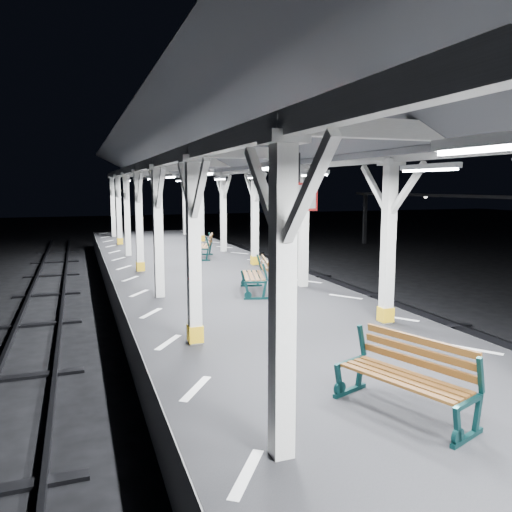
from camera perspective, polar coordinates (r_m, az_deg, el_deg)
ground at (r=8.48m, az=10.53°, el=-18.74°), size 120.00×120.00×0.00m
platform at (r=8.27m, az=10.62°, el=-15.64°), size 6.00×50.00×1.00m
hazard_stripes_left at (r=7.23m, az=-6.88°, el=-14.81°), size 1.00×48.00×0.01m
hazard_stripes_right at (r=9.51m, az=23.74°, el=-9.77°), size 1.00×48.00×0.01m
canopy at (r=7.61m, az=11.49°, el=13.58°), size 5.40×49.00×4.65m
bench_near at (r=6.60m, az=17.03°, el=-12.75°), size 1.17×1.84×0.94m
bench_mid at (r=13.12m, az=0.15°, el=-2.12°), size 1.04×1.79×0.92m
bench_far at (r=19.58m, az=-5.74°, el=1.23°), size 1.13×1.83×0.93m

